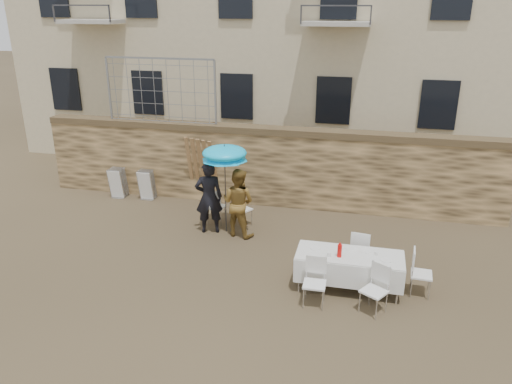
% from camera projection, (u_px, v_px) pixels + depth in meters
% --- Properties ---
extents(ground, '(80.00, 80.00, 0.00)m').
position_uv_depth(ground, '(211.00, 294.00, 9.92)').
color(ground, brown).
rests_on(ground, ground).
extents(stone_wall, '(13.00, 0.50, 2.20)m').
position_uv_depth(stone_wall, '(265.00, 166.00, 14.08)').
color(stone_wall, olive).
rests_on(stone_wall, ground).
extents(chain_link_fence, '(3.20, 0.06, 1.80)m').
position_uv_depth(chain_link_fence, '(161.00, 91.00, 14.00)').
color(chain_link_fence, gray).
rests_on(chain_link_fence, stone_wall).
extents(man_suit, '(0.78, 0.63, 1.85)m').
position_uv_depth(man_suit, '(209.00, 197.00, 12.32)').
color(man_suit, black).
rests_on(man_suit, ground).
extents(woman_dress, '(0.97, 0.84, 1.72)m').
position_uv_depth(woman_dress, '(238.00, 202.00, 12.18)').
color(woman_dress, '#B08135').
rests_on(woman_dress, ground).
extents(umbrella, '(1.12, 1.12, 2.11)m').
position_uv_depth(umbrella, '(225.00, 156.00, 11.94)').
color(umbrella, '#3F3F44').
rests_on(umbrella, ground).
extents(couple_chair_left, '(0.49, 0.49, 0.96)m').
position_uv_depth(couple_chair_left, '(216.00, 206.00, 12.98)').
color(couple_chair_left, white).
rests_on(couple_chair_left, ground).
extents(couple_chair_right, '(0.66, 0.66, 0.96)m').
position_uv_depth(couple_chair_right, '(242.00, 208.00, 12.83)').
color(couple_chair_right, white).
rests_on(couple_chair_right, ground).
extents(banquet_table, '(2.10, 0.85, 0.78)m').
position_uv_depth(banquet_table, '(350.00, 256.00, 9.88)').
color(banquet_table, silver).
rests_on(banquet_table, ground).
extents(soda_bottle, '(0.09, 0.09, 0.26)m').
position_uv_depth(soda_bottle, '(340.00, 251.00, 9.72)').
color(soda_bottle, red).
rests_on(soda_bottle, banquet_table).
extents(table_chair_front_left, '(0.49, 0.49, 0.96)m').
position_uv_depth(table_chair_front_left, '(315.00, 283.00, 9.41)').
color(table_chair_front_left, white).
rests_on(table_chair_front_left, ground).
extents(table_chair_front_right, '(0.66, 0.66, 0.96)m').
position_uv_depth(table_chair_front_right, '(374.00, 290.00, 9.18)').
color(table_chair_front_right, white).
rests_on(table_chair_front_right, ground).
extents(table_chair_back, '(0.54, 0.54, 0.96)m').
position_uv_depth(table_chair_back, '(361.00, 250.00, 10.65)').
color(table_chair_back, white).
rests_on(table_chair_back, ground).
extents(table_chair_side, '(0.51, 0.51, 0.96)m').
position_uv_depth(table_chair_side, '(422.00, 273.00, 9.76)').
color(table_chair_side, white).
rests_on(table_chair_side, ground).
extents(chair_stack_left, '(0.46, 0.47, 0.92)m').
position_uv_depth(chair_stack_left, '(121.00, 181.00, 14.86)').
color(chair_stack_left, white).
rests_on(chair_stack_left, ground).
extents(chair_stack_right, '(0.46, 0.40, 0.92)m').
position_uv_depth(chair_stack_right, '(149.00, 183.00, 14.67)').
color(chair_stack_right, white).
rests_on(chair_stack_right, ground).
extents(wood_planks, '(0.70, 0.20, 2.00)m').
position_uv_depth(wood_planks, '(200.00, 169.00, 14.20)').
color(wood_planks, '#A37749').
rests_on(wood_planks, ground).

